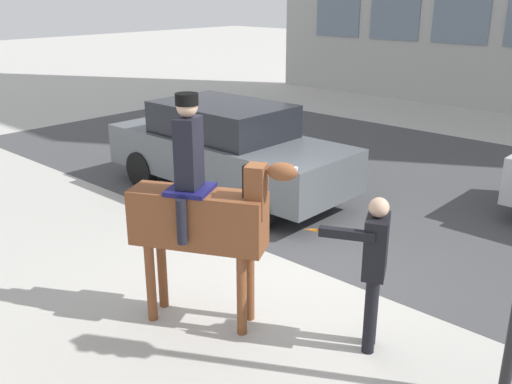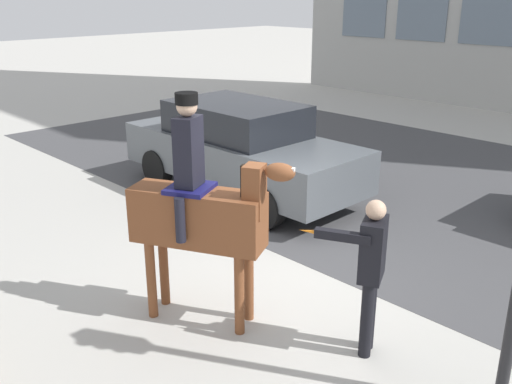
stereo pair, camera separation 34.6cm
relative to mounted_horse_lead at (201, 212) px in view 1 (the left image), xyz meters
The scene contains 5 objects.
ground_plane 1.89m from the mounted_horse_lead, 90.00° to the left, with size 80.00×80.00×0.00m, color #B2AFA8.
road_surface 6.24m from the mounted_horse_lead, 90.00° to the left, with size 21.02×8.50×0.01m.
mounted_horse_lead is the anchor object (origin of this frame).
pedestrian_bystander 1.90m from the mounted_horse_lead, 25.24° to the left, with size 0.76×0.72×1.70m.
street_car_near_lane 4.38m from the mounted_horse_lead, 131.59° to the left, with size 4.79×1.93×1.69m.
Camera 1 is at (4.31, -5.17, 3.60)m, focal length 40.00 mm.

